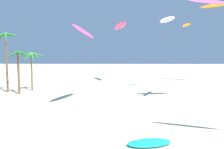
{
  "coord_description": "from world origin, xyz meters",
  "views": [
    {
      "loc": [
        -0.3,
        1.73,
        7.51
      ],
      "look_at": [
        -0.64,
        19.67,
        5.8
      ],
      "focal_mm": 38.12,
      "sensor_mm": 36.0,
      "label": 1
    }
  ],
  "objects_px": {
    "flying_kite_4": "(207,1)",
    "flying_kite_1": "(84,32)",
    "flying_kite_9": "(187,25)",
    "palm_tree_0": "(6,43)",
    "palm_tree_2": "(31,57)",
    "grounded_kite_2": "(149,143)",
    "flying_kite_2": "(168,20)",
    "flying_kite_8": "(220,5)",
    "flying_kite_11": "(120,26)",
    "palm_tree_1": "(18,58)"
  },
  "relations": [
    {
      "from": "palm_tree_2",
      "to": "flying_kite_9",
      "type": "height_order",
      "value": "flying_kite_9"
    },
    {
      "from": "flying_kite_11",
      "to": "grounded_kite_2",
      "type": "distance_m",
      "value": 42.06
    },
    {
      "from": "flying_kite_1",
      "to": "flying_kite_8",
      "type": "relative_size",
      "value": 0.59
    },
    {
      "from": "flying_kite_9",
      "to": "flying_kite_11",
      "type": "distance_m",
      "value": 24.18
    },
    {
      "from": "flying_kite_1",
      "to": "flying_kite_9",
      "type": "xyz_separation_m",
      "value": [
        15.12,
        3.21,
        1.29
      ]
    },
    {
      "from": "flying_kite_8",
      "to": "flying_kite_11",
      "type": "height_order",
      "value": "flying_kite_8"
    },
    {
      "from": "palm_tree_0",
      "to": "flying_kite_9",
      "type": "distance_m",
      "value": 31.89
    },
    {
      "from": "palm_tree_0",
      "to": "flying_kite_8",
      "type": "distance_m",
      "value": 46.59
    },
    {
      "from": "palm_tree_0",
      "to": "flying_kite_2",
      "type": "relative_size",
      "value": 0.75
    },
    {
      "from": "flying_kite_8",
      "to": "palm_tree_1",
      "type": "bearing_deg",
      "value": -160.62
    },
    {
      "from": "palm_tree_0",
      "to": "grounded_kite_2",
      "type": "distance_m",
      "value": 35.15
    },
    {
      "from": "palm_tree_2",
      "to": "flying_kite_4",
      "type": "height_order",
      "value": "flying_kite_4"
    },
    {
      "from": "palm_tree_0",
      "to": "flying_kite_1",
      "type": "bearing_deg",
      "value": -33.52
    },
    {
      "from": "flying_kite_4",
      "to": "flying_kite_1",
      "type": "bearing_deg",
      "value": -174.45
    },
    {
      "from": "palm_tree_2",
      "to": "flying_kite_8",
      "type": "height_order",
      "value": "flying_kite_8"
    },
    {
      "from": "flying_kite_11",
      "to": "palm_tree_2",
      "type": "bearing_deg",
      "value": -143.33
    },
    {
      "from": "palm_tree_1",
      "to": "flying_kite_1",
      "type": "xyz_separation_m",
      "value": [
        12.82,
        -8.5,
        3.8
      ]
    },
    {
      "from": "flying_kite_2",
      "to": "flying_kite_9",
      "type": "height_order",
      "value": "flying_kite_2"
    },
    {
      "from": "palm_tree_2",
      "to": "flying_kite_2",
      "type": "bearing_deg",
      "value": 3.8
    },
    {
      "from": "palm_tree_0",
      "to": "flying_kite_4",
      "type": "distance_m",
      "value": 34.8
    },
    {
      "from": "flying_kite_2",
      "to": "flying_kite_11",
      "type": "distance_m",
      "value": 14.38
    },
    {
      "from": "palm_tree_2",
      "to": "flying_kite_2",
      "type": "relative_size",
      "value": 0.5
    },
    {
      "from": "palm_tree_2",
      "to": "flying_kite_11",
      "type": "bearing_deg",
      "value": 36.67
    },
    {
      "from": "flying_kite_1",
      "to": "flying_kite_8",
      "type": "xyz_separation_m",
      "value": [
        28.13,
        22.9,
        8.01
      ]
    },
    {
      "from": "flying_kite_11",
      "to": "palm_tree_0",
      "type": "bearing_deg",
      "value": -145.17
    },
    {
      "from": "palm_tree_2",
      "to": "flying_kite_8",
      "type": "relative_size",
      "value": 0.39
    },
    {
      "from": "palm_tree_0",
      "to": "palm_tree_1",
      "type": "distance_m",
      "value": 4.47
    },
    {
      "from": "palm_tree_0",
      "to": "flying_kite_9",
      "type": "height_order",
      "value": "flying_kite_9"
    },
    {
      "from": "palm_tree_0",
      "to": "flying_kite_9",
      "type": "bearing_deg",
      "value": -13.22
    },
    {
      "from": "palm_tree_1",
      "to": "flying_kite_4",
      "type": "relative_size",
      "value": 0.51
    },
    {
      "from": "palm_tree_2",
      "to": "flying_kite_9",
      "type": "bearing_deg",
      "value": -18.65
    },
    {
      "from": "palm_tree_1",
      "to": "grounded_kite_2",
      "type": "distance_m",
      "value": 31.15
    },
    {
      "from": "palm_tree_0",
      "to": "palm_tree_1",
      "type": "height_order",
      "value": "palm_tree_0"
    },
    {
      "from": "flying_kite_2",
      "to": "flying_kite_8",
      "type": "relative_size",
      "value": 0.78
    },
    {
      "from": "flying_kite_4",
      "to": "flying_kite_8",
      "type": "height_order",
      "value": "flying_kite_8"
    },
    {
      "from": "flying_kite_1",
      "to": "flying_kite_9",
      "type": "relative_size",
      "value": 0.92
    },
    {
      "from": "grounded_kite_2",
      "to": "flying_kite_8",
      "type": "bearing_deg",
      "value": 60.76
    },
    {
      "from": "flying_kite_1",
      "to": "flying_kite_4",
      "type": "xyz_separation_m",
      "value": [
        17.38,
        1.69,
        4.43
      ]
    },
    {
      "from": "palm_tree_0",
      "to": "flying_kite_1",
      "type": "height_order",
      "value": "flying_kite_1"
    },
    {
      "from": "palm_tree_0",
      "to": "palm_tree_2",
      "type": "xyz_separation_m",
      "value": [
        3.89,
        1.86,
        -2.68
      ]
    },
    {
      "from": "palm_tree_1",
      "to": "flying_kite_8",
      "type": "xyz_separation_m",
      "value": [
        40.95,
        14.4,
        11.81
      ]
    },
    {
      "from": "palm_tree_2",
      "to": "grounded_kite_2",
      "type": "height_order",
      "value": "palm_tree_2"
    },
    {
      "from": "grounded_kite_2",
      "to": "flying_kite_1",
      "type": "bearing_deg",
      "value": 116.32
    },
    {
      "from": "flying_kite_11",
      "to": "flying_kite_9",
      "type": "bearing_deg",
      "value": -66.01
    },
    {
      "from": "flying_kite_1",
      "to": "flying_kite_2",
      "type": "distance_m",
      "value": 20.5
    },
    {
      "from": "flying_kite_1",
      "to": "flying_kite_9",
      "type": "distance_m",
      "value": 15.51
    },
    {
      "from": "flying_kite_2",
      "to": "flying_kite_11",
      "type": "xyz_separation_m",
      "value": [
        -9.13,
        11.11,
        0.05
      ]
    },
    {
      "from": "flying_kite_1",
      "to": "flying_kite_2",
      "type": "xyz_separation_m",
      "value": [
        14.46,
        14.1,
        3.49
      ]
    },
    {
      "from": "flying_kite_2",
      "to": "flying_kite_4",
      "type": "distance_m",
      "value": 12.79
    },
    {
      "from": "palm_tree_2",
      "to": "flying_kite_9",
      "type": "xyz_separation_m",
      "value": [
        27.06,
        -9.14,
        5.12
      ]
    }
  ]
}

